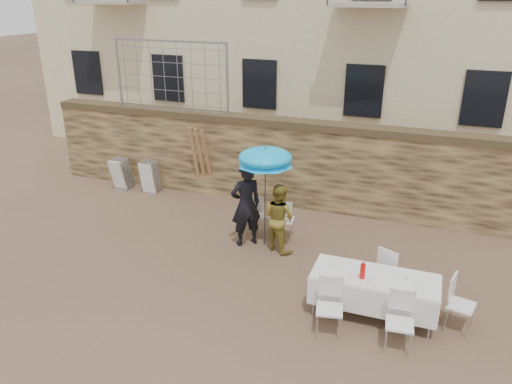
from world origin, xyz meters
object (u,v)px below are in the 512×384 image
(woman_dress, at_px, (279,218))
(chair_stack_left, at_px, (125,171))
(man_suit, at_px, (246,205))
(couple_chair_left, at_px, (255,214))
(banquet_table, at_px, (375,278))
(table_chair_front_right, at_px, (400,323))
(chair_stack_right, at_px, (153,175))
(soda_bottle, at_px, (363,271))
(umbrella, at_px, (265,160))
(table_chair_back, at_px, (391,270))
(table_chair_side, at_px, (462,304))
(couple_chair_right, at_px, (284,219))
(table_chair_front_left, at_px, (330,308))

(woman_dress, xyz_separation_m, chair_stack_left, (-5.21, 2.05, -0.29))
(man_suit, distance_m, couple_chair_left, 0.71)
(banquet_table, distance_m, table_chair_front_right, 0.94)
(table_chair_front_right, height_order, chair_stack_right, table_chair_front_right)
(chair_stack_left, bearing_deg, soda_bottle, -28.07)
(soda_bottle, bearing_deg, banquet_table, 36.87)
(umbrella, bearing_deg, table_chair_back, -19.10)
(umbrella, height_order, banquet_table, umbrella)
(couple_chair_left, relative_size, table_chair_front_right, 1.00)
(banquet_table, relative_size, table_chair_side, 2.19)
(couple_chair_left, relative_size, couple_chair_right, 1.00)
(soda_bottle, xyz_separation_m, table_chair_side, (1.60, 0.25, -0.43))
(woman_dress, relative_size, soda_bottle, 5.79)
(couple_chair_right, bearing_deg, man_suit, 30.64)
(couple_chair_right, relative_size, soda_bottle, 3.69)
(banquet_table, distance_m, table_chair_back, 0.86)
(man_suit, bearing_deg, chair_stack_right, -71.98)
(banquet_table, xyz_separation_m, table_chair_back, (0.20, 0.80, -0.25))
(table_chair_back, bearing_deg, couple_chair_right, -5.95)
(couple_chair_right, relative_size, chair_stack_right, 1.04)
(man_suit, xyz_separation_m, umbrella, (0.40, 0.10, 1.03))
(couple_chair_right, height_order, banquet_table, couple_chair_right)
(table_chair_back, relative_size, chair_stack_left, 1.04)
(chair_stack_left, height_order, chair_stack_right, same)
(couple_chair_left, bearing_deg, woman_dress, 125.42)
(table_chair_front_right, bearing_deg, woman_dress, 133.68)
(couple_chair_left, xyz_separation_m, soda_bottle, (2.78, -2.36, 0.43))
(table_chair_front_right, distance_m, chair_stack_right, 8.34)
(banquet_table, xyz_separation_m, table_chair_front_right, (0.50, -0.75, -0.25))
(man_suit, height_order, table_chair_side, man_suit)
(table_chair_side, bearing_deg, table_chair_front_left, 126.48)
(table_chair_side, xyz_separation_m, chair_stack_right, (-7.95, 3.61, -0.02))
(soda_bottle, distance_m, chair_stack_left, 8.22)
(soda_bottle, bearing_deg, couple_chair_right, 131.39)
(woman_dress, distance_m, table_chair_front_right, 3.66)
(couple_chair_right, distance_m, table_chair_side, 4.25)
(table_chair_front_left, height_order, chair_stack_right, table_chair_front_left)
(umbrella, bearing_deg, table_chair_front_left, -51.73)
(couple_chair_right, bearing_deg, chair_stack_left, -23.72)
(banquet_table, height_order, soda_bottle, soda_bottle)
(banquet_table, xyz_separation_m, chair_stack_left, (-7.45, 3.71, -0.27))
(umbrella, relative_size, soda_bottle, 7.99)
(couple_chair_right, distance_m, chair_stack_right, 4.52)
(woman_dress, height_order, soda_bottle, woman_dress)
(man_suit, bearing_deg, table_chair_front_right, 103.21)
(man_suit, bearing_deg, couple_chair_right, 176.09)
(couple_chair_left, xyz_separation_m, couple_chair_right, (0.70, 0.00, 0.00))
(table_chair_front_right, bearing_deg, chair_stack_left, 145.80)
(banquet_table, relative_size, table_chair_front_right, 2.19)
(chair_stack_left, bearing_deg, man_suit, -24.67)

